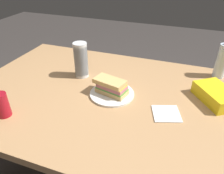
{
  "coord_description": "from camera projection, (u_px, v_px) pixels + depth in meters",
  "views": [
    {
      "loc": [
        -0.37,
        0.94,
        1.4
      ],
      "look_at": [
        -0.03,
        -0.0,
        0.78
      ],
      "focal_mm": 34.73,
      "sensor_mm": 36.0,
      "label": 1
    }
  ],
  "objects": [
    {
      "name": "dining_table",
      "position": [
        108.0,
        105.0,
        1.26
      ],
      "size": [
        1.6,
        1.07,
        0.73
      ],
      "color": "tan",
      "rests_on": "ground_plane"
    },
    {
      "name": "paper_plate",
      "position": [
        112.0,
        94.0,
        1.2
      ],
      "size": [
        0.25,
        0.25,
        0.01
      ],
      "primitive_type": "cylinder",
      "color": "white",
      "rests_on": "dining_table"
    },
    {
      "name": "sandwich",
      "position": [
        111.0,
        87.0,
        1.18
      ],
      "size": [
        0.2,
        0.13,
        0.08
      ],
      "color": "#DBB26B",
      "rests_on": "paper_plate"
    },
    {
      "name": "soda_can_red",
      "position": [
        2.0,
        105.0,
        1.02
      ],
      "size": [
        0.07,
        0.07,
        0.12
      ],
      "primitive_type": "cylinder",
      "color": "maroon",
      "rests_on": "dining_table"
    },
    {
      "name": "chip_bag",
      "position": [
        216.0,
        95.0,
        1.14
      ],
      "size": [
        0.26,
        0.27,
        0.07
      ],
      "primitive_type": "cube",
      "rotation": [
        0.0,
        0.0,
        5.33
      ],
      "color": "yellow",
      "rests_on": "dining_table"
    },
    {
      "name": "water_bottle_tall",
      "position": [
        222.0,
        61.0,
        1.33
      ],
      "size": [
        0.07,
        0.07,
        0.23
      ],
      "color": "silver",
      "rests_on": "dining_table"
    },
    {
      "name": "plastic_cup_stack",
      "position": [
        81.0,
        60.0,
        1.33
      ],
      "size": [
        0.08,
        0.08,
        0.22
      ],
      "color": "silver",
      "rests_on": "dining_table"
    },
    {
      "name": "paper_napkin",
      "position": [
        166.0,
        114.0,
        1.06
      ],
      "size": [
        0.16,
        0.16,
        0.01
      ],
      "primitive_type": "cube",
      "rotation": [
        0.0,
        0.0,
        5.03
      ],
      "color": "white",
      "rests_on": "dining_table"
    }
  ]
}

